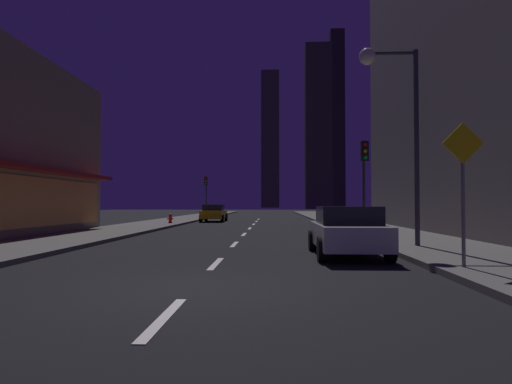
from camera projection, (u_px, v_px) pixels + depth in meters
name	position (u px, v px, depth m)	size (l,w,h in m)	color
ground_plane	(258.00, 221.00, 39.74)	(78.00, 136.00, 0.10)	black
sidewalk_right	(334.00, 220.00, 39.46)	(4.00, 76.00, 0.15)	#605E59
sidewalk_left	(182.00, 219.00, 40.02)	(4.00, 76.00, 0.15)	#605E59
lane_marking_center	(247.00, 231.00, 23.96)	(0.16, 38.60, 0.01)	silver
skyscraper_distant_tall	(270.00, 139.00, 165.95)	(6.80, 6.16, 52.10)	#494637
skyscraper_distant_mid	(318.00, 127.00, 122.46)	(7.36, 5.17, 46.54)	#3F3B2F
skyscraper_distant_short	(337.00, 119.00, 163.36)	(5.29, 5.17, 66.93)	#2E2C22
car_parked_near	(347.00, 231.00, 12.63)	(1.98, 4.24, 1.45)	silver
car_parked_far	(214.00, 213.00, 36.71)	(1.98, 4.24, 1.45)	gold
fire_hydrant_far_left	(170.00, 219.00, 30.90)	(0.42, 0.30, 0.65)	red
traffic_light_near_right	(364.00, 166.00, 19.28)	(0.32, 0.48, 4.20)	#2D2D2D
traffic_light_far_left	(206.00, 187.00, 44.66)	(0.32, 0.48, 4.20)	#2D2D2D
street_lamp_right	(391.00, 97.00, 14.44)	(1.96, 0.56, 6.58)	#38383D
pedestrian_crossing_sign	(463.00, 181.00, 9.47)	(0.91, 0.08, 3.15)	slate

